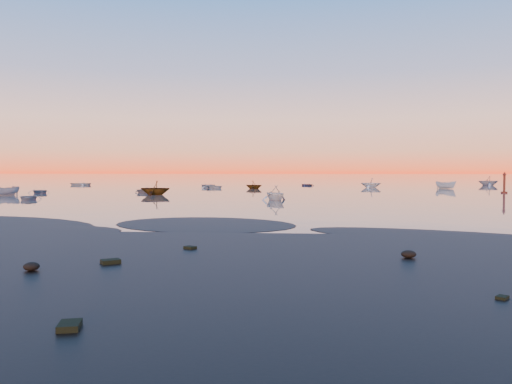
# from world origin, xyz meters

# --- Properties ---
(ground) EXTENTS (600.00, 600.00, 0.00)m
(ground) POSITION_xyz_m (0.00, 100.00, 0.00)
(ground) COLOR #605750
(ground) RESTS_ON ground
(mud_lobes) EXTENTS (140.00, 6.00, 0.07)m
(mud_lobes) POSITION_xyz_m (0.00, -1.00, 0.01)
(mud_lobes) COLOR black
(mud_lobes) RESTS_ON ground
(shore_debris) EXTENTS (120.00, 36.00, 0.50)m
(shore_debris) POSITION_xyz_m (0.00, -20.00, 0.00)
(shore_debris) COLOR black
(shore_debris) RESTS_ON ground
(moored_fleet) EXTENTS (124.00, 58.00, 1.20)m
(moored_fleet) POSITION_xyz_m (0.00, 53.00, 0.00)
(moored_fleet) COLOR silver
(moored_fleet) RESTS_ON ground
(boat_near_left) EXTENTS (4.02, 3.06, 0.93)m
(boat_near_left) POSITION_xyz_m (-26.68, 24.00, 0.00)
(boat_near_left) COLOR gray
(boat_near_left) RESTS_ON ground
(boat_near_right) EXTENTS (3.74, 3.31, 1.22)m
(boat_near_right) POSITION_xyz_m (0.14, 25.57, 0.00)
(boat_near_right) COLOR silver
(boat_near_right) RESTS_ON ground
(channel_marker) EXTENTS (0.87, 0.87, 3.11)m
(channel_marker) POSITION_xyz_m (31.75, 44.80, 1.23)
(channel_marker) COLOR #42160E
(channel_marker) RESTS_ON ground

